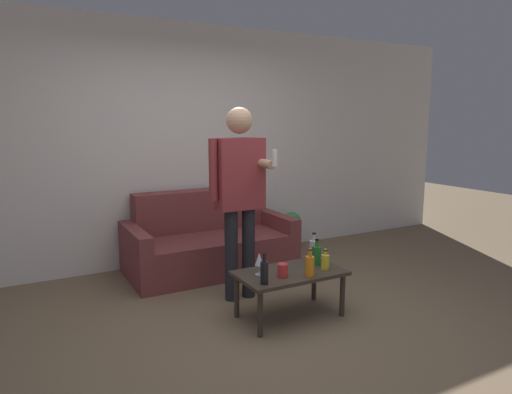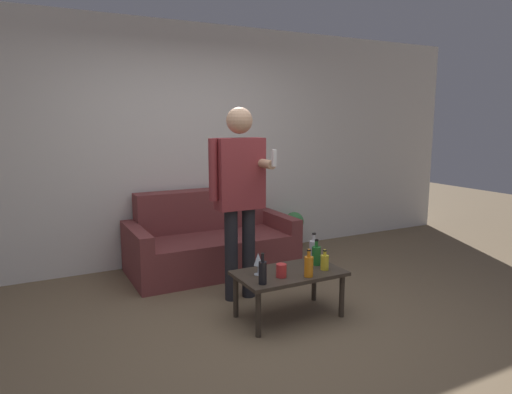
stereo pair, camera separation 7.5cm
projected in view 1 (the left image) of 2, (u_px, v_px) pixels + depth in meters
ground_plane at (272, 332)px, 3.55m from camera, size 16.00×16.00×0.00m
wall_back at (178, 145)px, 5.16m from camera, size 8.00×0.06×2.70m
couch at (208, 243)px, 5.01m from camera, size 1.77×0.90×0.85m
coffee_table at (290, 277)px, 3.77m from camera, size 0.89×0.50×0.39m
bottle_orange at (314, 250)px, 4.03m from camera, size 0.08×0.08×0.26m
bottle_green at (325, 261)px, 3.81m from camera, size 0.07×0.07×0.17m
bottle_dark at (310, 265)px, 3.63m from camera, size 0.07×0.07×0.23m
bottle_yellow at (317, 255)px, 3.93m from camera, size 0.08×0.08×0.22m
bottle_red at (264, 272)px, 3.46m from camera, size 0.06×0.06×0.24m
wine_glass_near at (259, 260)px, 3.67m from camera, size 0.07×0.07×0.18m
cup_on_table at (283, 270)px, 3.63m from camera, size 0.08×0.08×0.11m
person_standing_front at (239, 188)px, 4.06m from camera, size 0.51×0.44×1.74m
potted_plant at (292, 227)px, 5.81m from camera, size 0.24×0.24×0.48m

